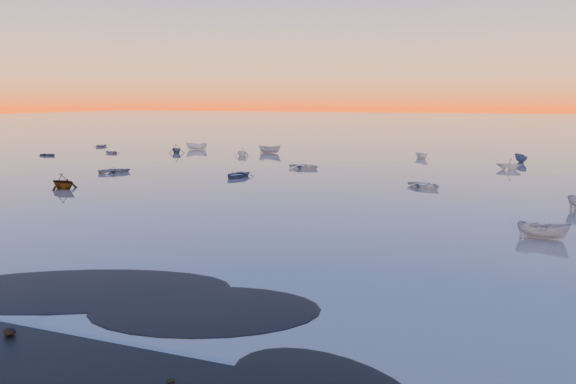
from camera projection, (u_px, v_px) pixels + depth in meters
The scene contains 4 objects.
ground at pixel (402, 148), 120.86m from camera, with size 600.00×600.00×0.00m, color #70645E.
mud_lobes at pixel (49, 311), 28.00m from camera, with size 140.00×6.00×0.07m, color black, non-canonical shape.
moored_fleet at pixel (343, 175), 77.65m from camera, with size 124.00×58.00×1.20m, color white, non-canonical shape.
boat_near_center at pixel (543, 238), 42.46m from camera, with size 3.78×1.60×1.31m, color gray.
Camera 1 is at (20.81, -21.50, 10.47)m, focal length 35.00 mm.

